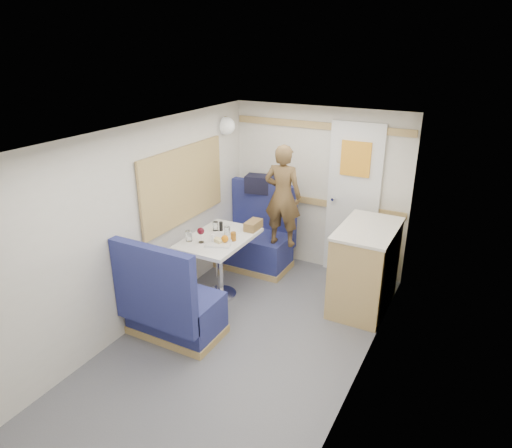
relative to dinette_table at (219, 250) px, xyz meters
The scene contains 28 objects.
floor 1.32m from the dinette_table, 56.98° to the right, with size 4.50×4.50×0.00m, color #515156.
ceiling 1.87m from the dinette_table, 56.98° to the right, with size 4.50×4.50×0.00m, color silver.
wall_back 1.47m from the dinette_table, 62.53° to the left, with size 2.20×0.02×2.00m, color silver.
wall_left 1.18m from the dinette_table, 114.23° to the right, with size 0.02×4.50×2.00m, color silver.
wall_right 2.06m from the dinette_table, 29.74° to the right, with size 0.02×4.50×2.00m, color silver.
oak_trim_low 1.42m from the dinette_table, 62.15° to the left, with size 2.15×0.02×0.08m, color #A38649.
oak_trim_high 1.85m from the dinette_table, 62.15° to the left, with size 2.15×0.02×0.08m, color #A38649.
side_window 0.81m from the dinette_table, behind, with size 0.04×1.30×0.72m, color #A4B196.
rear_door 1.69m from the dinette_table, 47.92° to the left, with size 0.62×0.12×1.86m.
dinette_table is the anchor object (origin of this frame).
bench_far 0.90m from the dinette_table, 90.00° to the left, with size 0.90×0.59×1.05m.
bench_near 0.90m from the dinette_table, 90.00° to the right, with size 0.90×0.59×1.05m.
ledge 1.16m from the dinette_table, 90.00° to the left, with size 0.90×0.14×0.04m, color #A38649.
dome_light 1.51m from the dinette_table, 114.65° to the left, with size 0.20×0.20×0.20m, color white.
galley_counter 1.57m from the dinette_table, 20.54° to the left, with size 0.57×0.92×0.92m.
person 0.96m from the dinette_table, 59.07° to the left, with size 0.43×0.29×1.19m, color brown.
duffel_bag 1.20m from the dinette_table, 91.20° to the left, with size 0.45×0.22×0.22m, color black.
tray 0.20m from the dinette_table, 51.98° to the right, with size 0.26×0.34×0.02m, color silver.
orange_fruit 0.28m from the dinette_table, 36.36° to the right, with size 0.08×0.08×0.08m, color orange.
cheese_block 0.25m from the dinette_table, 58.92° to the right, with size 0.11×0.06×0.04m, color #DECC80.
wine_glass 0.35m from the dinette_table, 113.86° to the right, with size 0.08×0.08×0.17m.
tumbler_left 0.38m from the dinette_table, 134.61° to the right, with size 0.07×0.07×0.11m, color white.
tumbler_mid 0.28m from the dinette_table, 131.84° to the left, with size 0.06×0.06×0.10m, color silver.
tumbler_right 0.23m from the dinette_table, 47.36° to the left, with size 0.07×0.07×0.11m, color white.
beer_glass 0.27m from the dinette_table, ahead, with size 0.06×0.06×0.09m, color #905415.
pepper_grinder 0.28m from the dinette_table, 113.22° to the left, with size 0.04×0.04×0.11m, color black.
salt_grinder 0.25m from the dinette_table, 80.38° to the right, with size 0.04×0.04×0.10m, color white.
bread_loaf 0.48m from the dinette_table, 59.16° to the left, with size 0.13×0.24×0.10m, color brown.
Camera 1 is at (1.81, -2.79, 2.70)m, focal length 32.00 mm.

